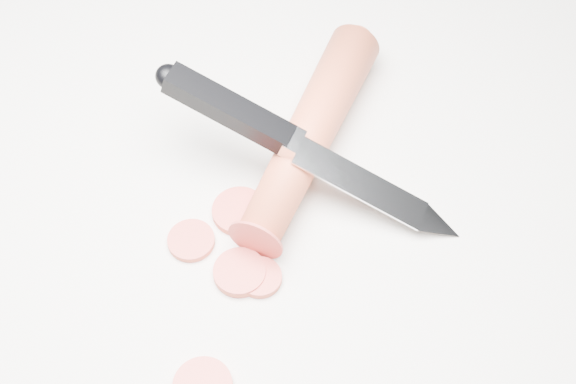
{
  "coord_description": "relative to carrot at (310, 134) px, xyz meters",
  "views": [
    {
      "loc": [
        0.0,
        -0.31,
        0.5
      ],
      "look_at": [
        0.03,
        0.01,
        0.02
      ],
      "focal_mm": 50.0,
      "sensor_mm": 36.0,
      "label": 1
    }
  ],
  "objects": [
    {
      "name": "ground",
      "position": [
        -0.05,
        -0.06,
        -0.02
      ],
      "size": [
        2.4,
        2.4,
        0.0
      ],
      "primitive_type": "plane",
      "color": "silver",
      "rests_on": "ground"
    },
    {
      "name": "kitchen_knife",
      "position": [
        -0.0,
        -0.03,
        0.02
      ],
      "size": [
        0.23,
        0.13,
        0.08
      ],
      "primitive_type": null,
      "color": "silver",
      "rests_on": "ground"
    },
    {
      "name": "carrot_slice_0",
      "position": [
        -0.09,
        -0.08,
        -0.02
      ],
      "size": [
        0.03,
        0.03,
        0.01
      ],
      "primitive_type": "cylinder",
      "color": "#C73B32",
      "rests_on": "ground"
    },
    {
      "name": "carrot_slice_2",
      "position": [
        -0.06,
        -0.1,
        -0.02
      ],
      "size": [
        0.04,
        0.04,
        0.01
      ],
      "primitive_type": "cylinder",
      "color": "#C73B32",
      "rests_on": "ground"
    },
    {
      "name": "carrot_slice_4",
      "position": [
        -0.06,
        -0.05,
        -0.02
      ],
      "size": [
        0.04,
        0.04,
        0.01
      ],
      "primitive_type": "cylinder",
      "color": "#C73B32",
      "rests_on": "ground"
    },
    {
      "name": "carrot_slice_1",
      "position": [
        -0.04,
        -0.11,
        -0.02
      ],
      "size": [
        0.03,
        0.03,
        0.01
      ],
      "primitive_type": "cylinder",
      "color": "#C73B32",
      "rests_on": "ground"
    },
    {
      "name": "carrot",
      "position": [
        0.0,
        0.0,
        0.0
      ],
      "size": [
        0.12,
        0.2,
        0.04
      ],
      "primitive_type": "cylinder",
      "rotation": [
        1.57,
        0.0,
        -0.46
      ],
      "color": "#D04A2A",
      "rests_on": "ground"
    }
  ]
}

